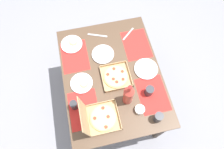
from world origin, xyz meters
TOP-DOWN VIEW (x-y plane):
  - ground_plane at (0.00, 0.00)m, footprint 6.00×6.00m
  - dining_table at (0.00, 0.00)m, footprint 1.25×0.94m
  - placemat_near_left at (-0.28, -0.32)m, footprint 0.36×0.26m
  - placemat_near_right at (0.28, -0.32)m, footprint 0.36×0.26m
  - placemat_far_left at (-0.28, 0.32)m, footprint 0.36×0.26m
  - placemat_far_right at (0.28, 0.32)m, footprint 0.36×0.26m
  - pizza_box_center at (-0.03, -0.03)m, footprint 0.27×0.27m
  - pizza_box_edge_far at (-0.40, 0.20)m, footprint 0.28×0.31m
  - plate_far_right at (0.24, 0.04)m, footprint 0.22×0.22m
  - plate_middle at (-0.03, 0.30)m, footprint 0.21×0.21m
  - plate_near_left at (0.43, 0.33)m, footprint 0.22×0.22m
  - plate_near_right at (-0.02, -0.34)m, footprint 0.23×0.23m
  - soda_bottle at (-0.28, -0.08)m, footprint 0.09×0.09m
  - cup_spare at (-0.26, -0.29)m, footprint 0.08×0.08m
  - cup_clear_left at (-0.50, -0.29)m, footprint 0.07×0.07m
  - cup_dark at (-0.24, 0.40)m, footprint 0.07×0.07m
  - condiment_bowl at (-0.40, -0.16)m, footprint 0.09×0.09m
  - fork_by_near_left at (0.43, -0.27)m, footprint 0.14×0.15m
  - knife_by_far_left at (0.48, 0.05)m, footprint 0.09×0.20m

SIDE VIEW (x-z plane):
  - ground_plane at x=0.00m, z-range 0.00..0.00m
  - dining_table at x=0.00m, z-range 0.26..1.03m
  - placemat_near_left at x=-0.28m, z-range 0.77..0.77m
  - placemat_near_right at x=0.28m, z-range 0.77..0.77m
  - placemat_far_left at x=-0.28m, z-range 0.77..0.77m
  - placemat_far_right at x=0.28m, z-range 0.77..0.77m
  - fork_by_near_left at x=0.43m, z-range 0.77..0.77m
  - knife_by_far_left at x=0.48m, z-range 0.77..0.77m
  - plate_far_right at x=0.24m, z-range 0.77..0.79m
  - plate_near_right at x=-0.02m, z-range 0.77..0.79m
  - plate_middle at x=-0.03m, z-range 0.76..0.79m
  - plate_near_left at x=0.43m, z-range 0.76..0.79m
  - pizza_box_center at x=-0.03m, z-range 0.76..0.80m
  - condiment_bowl at x=-0.40m, z-range 0.77..0.81m
  - cup_dark at x=-0.24m, z-range 0.77..0.86m
  - pizza_box_edge_far at x=-0.40m, z-range 0.66..0.97m
  - cup_spare at x=-0.26m, z-range 0.77..0.87m
  - cup_clear_left at x=-0.50m, z-range 0.77..0.88m
  - soda_bottle at x=-0.28m, z-range 0.74..1.06m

